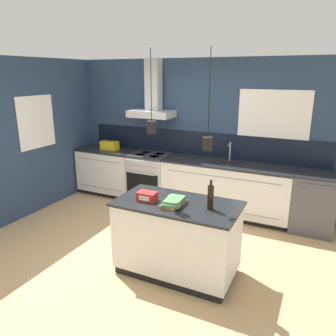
% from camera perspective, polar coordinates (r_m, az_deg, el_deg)
% --- Properties ---
extents(ground_plane, '(16.00, 16.00, 0.00)m').
position_cam_1_polar(ground_plane, '(4.62, -3.93, -14.33)').
color(ground_plane, tan).
rests_on(ground_plane, ground).
extents(wall_back, '(5.60, 2.40, 2.60)m').
position_cam_1_polar(wall_back, '(5.90, 5.05, 6.47)').
color(wall_back, navy).
rests_on(wall_back, ground_plane).
extents(wall_left, '(0.08, 3.80, 2.60)m').
position_cam_1_polar(wall_left, '(6.15, -20.98, 5.39)').
color(wall_left, navy).
rests_on(wall_left, ground_plane).
extents(counter_run_left, '(1.17, 0.64, 0.91)m').
position_cam_1_polar(counter_run_left, '(6.66, -10.26, -0.51)').
color(counter_run_left, black).
rests_on(counter_run_left, ground_plane).
extents(counter_run_sink, '(2.17, 0.64, 1.23)m').
position_cam_1_polar(counter_run_sink, '(5.65, 9.94, -3.54)').
color(counter_run_sink, black).
rests_on(counter_run_sink, ground_plane).
extents(oven_range, '(0.74, 0.66, 0.91)m').
position_cam_1_polar(oven_range, '(6.16, -3.12, -1.69)').
color(oven_range, '#B5B5BA').
rests_on(oven_range, ground_plane).
extents(dishwasher, '(0.62, 0.65, 0.91)m').
position_cam_1_polar(dishwasher, '(5.47, 24.05, -5.49)').
color(dishwasher, '#4C4C51').
rests_on(dishwasher, ground_plane).
extents(kitchen_island, '(1.44, 0.77, 0.91)m').
position_cam_1_polar(kitchen_island, '(3.99, 1.58, -12.03)').
color(kitchen_island, black).
rests_on(kitchen_island, ground_plane).
extents(bottle_on_island, '(0.07, 0.07, 0.34)m').
position_cam_1_polar(bottle_on_island, '(3.59, 7.42, -5.02)').
color(bottle_on_island, black).
rests_on(bottle_on_island, kitchen_island).
extents(book_stack, '(0.26, 0.37, 0.09)m').
position_cam_1_polar(book_stack, '(3.70, 1.04, -5.92)').
color(book_stack, olive).
rests_on(book_stack, kitchen_island).
extents(red_supply_box, '(0.22, 0.15, 0.11)m').
position_cam_1_polar(red_supply_box, '(3.84, -3.68, -4.95)').
color(red_supply_box, red).
rests_on(red_supply_box, kitchen_island).
extents(yellow_toolbox, '(0.34, 0.18, 0.19)m').
position_cam_1_polar(yellow_toolbox, '(6.50, -10.14, 3.91)').
color(yellow_toolbox, gold).
rests_on(yellow_toolbox, counter_run_left).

